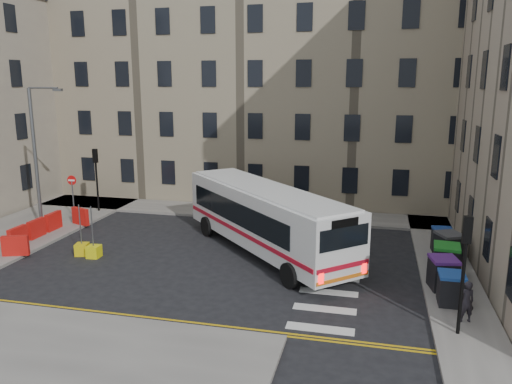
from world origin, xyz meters
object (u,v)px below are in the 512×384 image
at_px(bus, 265,216).
at_px(wheelie_bin_e, 442,240).
at_px(wheelie_bin_b, 443,273).
at_px(wheelie_bin_c, 446,260).
at_px(pedestrian, 466,301).
at_px(streetlamp, 35,157).
at_px(bollard_yellow, 82,249).
at_px(wheelie_bin_d, 449,246).
at_px(bollard_chevron, 94,252).
at_px(wheelie_bin_a, 451,288).

relative_size(bus, wheelie_bin_e, 8.88).
distance_m(wheelie_bin_b, wheelie_bin_c, 1.55).
distance_m(wheelie_bin_c, pedestrian, 4.42).
distance_m(wheelie_bin_c, wheelie_bin_e, 3.25).
xyz_separation_m(streetlamp, wheelie_bin_b, (21.53, -3.64, -3.52)).
relative_size(wheelie_bin_e, bollard_yellow, 2.01).
distance_m(bus, wheelie_bin_e, 8.90).
xyz_separation_m(wheelie_bin_d, pedestrian, (-0.25, -6.48, 0.08)).
height_order(wheelie_bin_e, bollard_yellow, wheelie_bin_e).
height_order(wheelie_bin_e, bollard_chevron, wheelie_bin_e).
distance_m(streetlamp, pedestrian, 23.17).
bearing_deg(bollard_chevron, wheelie_bin_d, 10.86).
relative_size(streetlamp, bus, 0.76).
bearing_deg(bollard_chevron, wheelie_bin_a, -6.34).
relative_size(bus, bollard_chevron, 17.84).
bearing_deg(wheelie_bin_b, bus, 148.94).
xyz_separation_m(wheelie_bin_d, bollard_yellow, (-17.63, -3.07, -0.53)).
height_order(bus, wheelie_bin_d, bus).
xyz_separation_m(wheelie_bin_b, wheelie_bin_d, (0.68, 3.59, 0.01)).
xyz_separation_m(wheelie_bin_b, bollard_chevron, (-16.19, 0.35, -0.52)).
height_order(wheelie_bin_b, wheelie_bin_e, wheelie_bin_b).
bearing_deg(wheelie_bin_e, wheelie_bin_c, -97.04).
height_order(streetlamp, wheelie_bin_d, streetlamp).
xyz_separation_m(wheelie_bin_a, pedestrian, (0.31, -1.43, 0.14)).
xyz_separation_m(streetlamp, bus, (13.40, -0.65, -2.43)).
distance_m(streetlamp, wheelie_bin_a, 22.53).
xyz_separation_m(wheelie_bin_a, bollard_yellow, (-17.07, 1.98, -0.47)).
bearing_deg(bus, bollard_yellow, 152.38).
bearing_deg(wheelie_bin_c, bus, 175.81).
bearing_deg(wheelie_bin_c, bollard_chevron, -170.25).
bearing_deg(wheelie_bin_c, bollard_yellow, -170.98).
height_order(streetlamp, wheelie_bin_b, streetlamp).
bearing_deg(wheelie_bin_e, bus, -171.65).
bearing_deg(wheelie_bin_c, wheelie_bin_b, -95.39).
height_order(wheelie_bin_c, bollard_yellow, wheelie_bin_c).
bearing_deg(streetlamp, pedestrian, -16.56).
height_order(bus, wheelie_bin_a, bus).
height_order(wheelie_bin_d, wheelie_bin_e, wheelie_bin_d).
height_order(wheelie_bin_a, wheelie_bin_e, wheelie_bin_a).
xyz_separation_m(wheelie_bin_b, bollard_yellow, (-16.95, 0.52, -0.52)).
bearing_deg(streetlamp, wheelie_bin_a, -13.26).
height_order(pedestrian, bollard_chevron, pedestrian).
bearing_deg(wheelie_bin_b, pedestrian, -92.41).
bearing_deg(pedestrian, wheelie_bin_e, -104.88).
distance_m(wheelie_bin_a, wheelie_bin_d, 5.08).
relative_size(bus, pedestrian, 7.04).
xyz_separation_m(wheelie_bin_c, bollard_yellow, (-17.25, -1.01, -0.55)).
xyz_separation_m(streetlamp, wheelie_bin_a, (21.65, -5.10, -3.57)).
height_order(bus, bollard_yellow, bus).
bearing_deg(streetlamp, wheelie_bin_b, -9.59).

